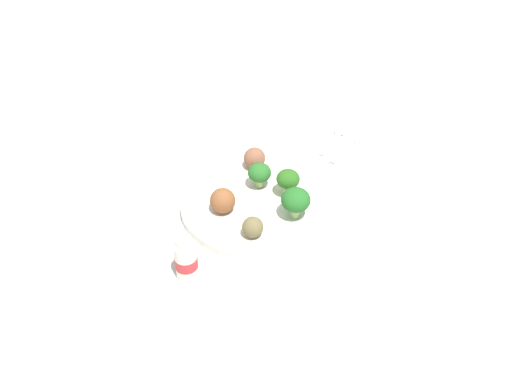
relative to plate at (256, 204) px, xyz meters
name	(u,v)px	position (x,y,z in m)	size (l,w,h in m)	color
ground_plane	(256,207)	(0.00, 0.00, -0.01)	(4.00, 4.00, 0.00)	#B2B2AD
plate	(256,204)	(0.00, 0.00, 0.00)	(0.28, 0.28, 0.02)	white
broccoli_floret_mid_right	(259,173)	(0.04, 0.02, 0.04)	(0.04, 0.04, 0.05)	#A4B974
broccoli_floret_front_left	(288,180)	(0.05, -0.03, 0.04)	(0.04, 0.04, 0.05)	#A8B86C
broccoli_floret_front_right	(296,200)	(0.01, -0.08, 0.05)	(0.05, 0.05, 0.06)	#9BC27B
meatball_mid_right	(254,158)	(0.08, 0.07, 0.03)	(0.04, 0.04, 0.04)	brown
meatball_back_left	(223,201)	(-0.06, 0.03, 0.03)	(0.05, 0.05, 0.05)	brown
meatball_front_left	(253,227)	(-0.07, -0.05, 0.03)	(0.04, 0.04, 0.04)	brown
napkin	(340,144)	(0.27, -0.01, -0.01)	(0.17, 0.12, 0.01)	white
fork	(334,138)	(0.27, 0.01, 0.00)	(0.12, 0.03, 0.01)	silver
knife	(349,143)	(0.28, -0.03, 0.00)	(0.15, 0.03, 0.01)	silver
yogurt_bottle	(186,260)	(-0.20, -0.02, 0.03)	(0.04, 0.04, 0.08)	white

